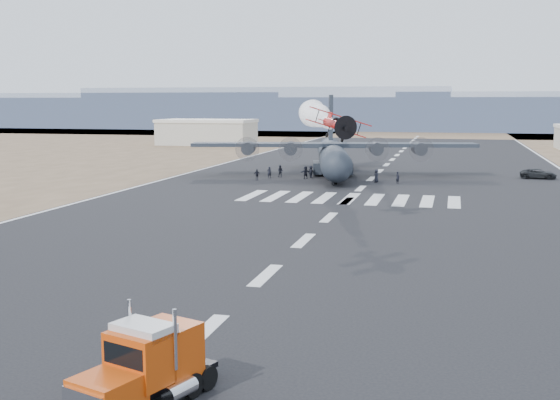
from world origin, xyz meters
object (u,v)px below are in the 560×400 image
at_px(hangar_left, 207,132).
at_px(support_vehicle, 538,174).
at_px(crew_c, 311,172).
at_px(crew_e, 376,176).
at_px(crew_a, 269,172).
at_px(semi_truck, 146,365).
at_px(crew_f, 306,173).
at_px(crew_h, 311,172).
at_px(aerobatic_biplane, 336,124).
at_px(crew_d, 257,175).
at_px(crew_b, 280,171).
at_px(transport_aircraft, 333,154).
at_px(crew_g, 398,178).

height_order(hangar_left, support_vehicle, hangar_left).
bearing_deg(crew_c, crew_e, 83.26).
distance_m(hangar_left, crew_a, 84.23).
distance_m(semi_truck, support_vehicle, 89.60).
bearing_deg(hangar_left, semi_truck, -70.99).
bearing_deg(crew_f, support_vehicle, 154.24).
bearing_deg(crew_h, crew_f, 137.90).
bearing_deg(aerobatic_biplane, crew_d, 102.43).
relative_size(hangar_left, crew_e, 13.26).
xyz_separation_m(aerobatic_biplane, support_vehicle, (22.96, 45.23, -8.58)).
height_order(aerobatic_biplane, crew_b, aerobatic_biplane).
xyz_separation_m(transport_aircraft, crew_h, (-2.55, -4.19, -2.37)).
bearing_deg(crew_b, crew_g, -11.78).
relative_size(transport_aircraft, crew_c, 24.07).
distance_m(transport_aircraft, crew_c, 5.88).
xyz_separation_m(hangar_left, crew_h, (42.94, -72.95, -2.55)).
bearing_deg(crew_h, hangar_left, -3.04).
bearing_deg(semi_truck, hangar_left, 128.19).
bearing_deg(hangar_left, support_vehicle, -41.28).
bearing_deg(crew_c, crew_d, -39.27).
relative_size(aerobatic_biplane, crew_d, 3.65).
relative_size(transport_aircraft, crew_b, 23.75).
xyz_separation_m(support_vehicle, crew_d, (-39.99, -12.09, 0.08)).
distance_m(transport_aircraft, crew_g, 14.44).
distance_m(transport_aircraft, crew_e, 11.80).
height_order(crew_d, crew_e, crew_e).
bearing_deg(crew_a, aerobatic_biplane, 85.22).
xyz_separation_m(transport_aircraft, crew_e, (7.76, -8.59, -2.30)).
bearing_deg(transport_aircraft, crew_c, -128.83).
height_order(crew_g, crew_h, crew_h).
bearing_deg(crew_a, crew_g, 144.15).
bearing_deg(crew_d, semi_truck, -107.04).
xyz_separation_m(crew_a, crew_e, (16.18, -1.74, 0.07)).
distance_m(crew_b, crew_d, 5.37).
bearing_deg(aerobatic_biplane, transport_aircraft, 85.20).
relative_size(hangar_left, support_vehicle, 4.68).
distance_m(transport_aircraft, crew_f, 7.61).
relative_size(crew_f, crew_h, 1.09).
relative_size(aerobatic_biplane, support_vehicle, 1.12).
bearing_deg(semi_truck, crew_f, 116.67).
xyz_separation_m(aerobatic_biplane, crew_f, (-10.52, 36.58, -8.37)).
height_order(semi_truck, crew_f, semi_truck).
xyz_separation_m(semi_truck, crew_a, (-15.75, 77.68, -0.72)).
bearing_deg(transport_aircraft, crew_g, -52.38).
bearing_deg(crew_h, crew_a, 80.77).
bearing_deg(aerobatic_biplane, crew_h, 89.81).
height_order(semi_truck, crew_e, semi_truck).
bearing_deg(crew_c, crew_b, -71.01).
relative_size(crew_d, crew_e, 0.87).
distance_m(semi_truck, crew_g, 75.31).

